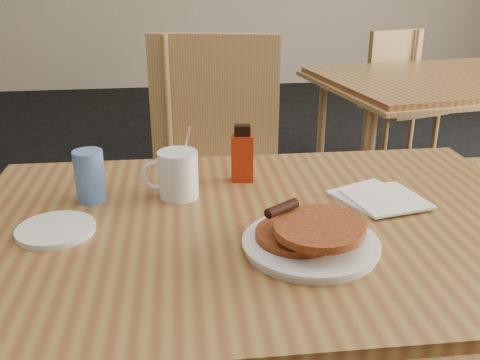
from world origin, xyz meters
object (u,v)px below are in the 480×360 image
chair_neighbor_far (398,89)px  main_table (261,237)px  coffee_mug (177,174)px  blue_tumbler (90,176)px  chair_main_far (218,157)px  syrup_bottle (242,155)px  neighbor_table (459,83)px  pancake_plate (311,237)px

chair_neighbor_far → main_table: bearing=-136.6°
coffee_mug → blue_tumbler: 0.20m
chair_main_far → syrup_bottle: (0.01, -0.54, 0.19)m
main_table → neighbor_table: same height
chair_main_far → blue_tumbler: 0.73m
chair_main_far → syrup_bottle: 0.58m
main_table → neighbor_table: (1.26, 1.45, 0.00)m
neighbor_table → syrup_bottle: size_ratio=10.20×
chair_main_far → coffee_mug: size_ratio=5.97×
chair_main_far → syrup_bottle: chair_main_far is taller
chair_neighbor_far → pancake_plate: chair_neighbor_far is taller
chair_neighbor_far → coffee_mug: coffee_mug is taller
main_table → chair_neighbor_far: bearing=59.8°
main_table → syrup_bottle: 0.26m
pancake_plate → chair_neighbor_far: bearing=62.6°
main_table → chair_neighbor_far: chair_neighbor_far is taller
chair_main_far → pancake_plate: chair_main_far is taller
coffee_mug → pancake_plate: bearing=-57.5°
neighbor_table → syrup_bottle: syrup_bottle is taller
neighbor_table → coffee_mug: bearing=-137.9°
neighbor_table → pancake_plate: 1.98m
chair_main_far → chair_neighbor_far: size_ratio=1.18×
neighbor_table → pancake_plate: pancake_plate is taller
neighbor_table → blue_tumbler: blue_tumbler is taller
chair_main_far → pancake_plate: bearing=-71.7°
chair_neighbor_far → syrup_bottle: (-1.29, -1.96, 0.29)m
coffee_mug → chair_main_far: bearing=67.8°
syrup_bottle → blue_tumbler: 0.37m
chair_neighbor_far → syrup_bottle: 2.36m
neighbor_table → chair_neighbor_far: size_ratio=1.69×
main_table → chair_neighbor_far: 2.55m
neighbor_table → blue_tumbler: size_ratio=12.42×
blue_tumbler → neighbor_table: bearing=38.3°
chair_neighbor_far → syrup_bottle: size_ratio=6.02×
chair_main_far → syrup_bottle: bearing=-76.4°
neighbor_table → blue_tumbler: bearing=-141.7°
chair_main_far → blue_tumbler: (-0.35, -0.61, 0.19)m
chair_main_far → coffee_mug: (-0.16, -0.62, 0.18)m
coffee_mug → syrup_bottle: (0.17, 0.08, 0.01)m
syrup_bottle → chair_main_far: bearing=98.8°
neighbor_table → blue_tumbler: (-1.63, -1.29, 0.10)m
pancake_plate → coffee_mug: size_ratio=1.52×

